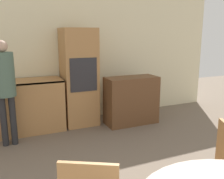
% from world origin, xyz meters
% --- Properties ---
extents(wall_back, '(6.90, 0.05, 2.60)m').
position_xyz_m(wall_back, '(0.00, 5.24, 1.30)').
color(wall_back, beige).
rests_on(wall_back, ground_plane).
extents(oven_unit, '(0.62, 0.59, 1.81)m').
position_xyz_m(oven_unit, '(0.25, 4.91, 0.91)').
color(oven_unit, '#AD7A47').
rests_on(oven_unit, ground_plane).
extents(sideboard, '(1.00, 0.45, 0.91)m').
position_xyz_m(sideboard, '(1.16, 4.52, 0.46)').
color(sideboard, brown).
rests_on(sideboard, ground_plane).
extents(chair_far_right, '(0.54, 0.54, 0.94)m').
position_xyz_m(chair_far_right, '(0.60, 1.91, 0.52)').
color(chair_far_right, '#AD7A47').
rests_on(chair_far_right, ground_plane).
extents(person_standing, '(0.30, 0.30, 1.62)m').
position_xyz_m(person_standing, '(-1.03, 4.41, 1.01)').
color(person_standing, '#262628').
rests_on(person_standing, ground_plane).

